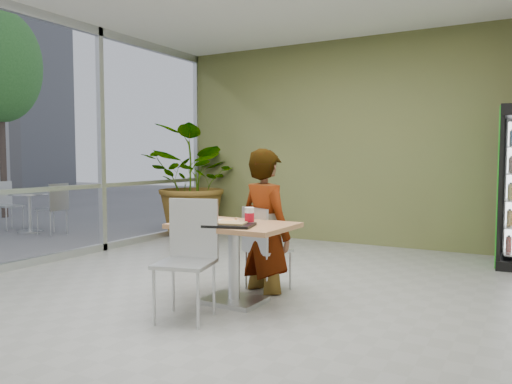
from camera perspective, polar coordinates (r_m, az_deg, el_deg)
ground at (r=4.94m, az=-2.18°, el=-12.00°), size 7.00×7.00×0.00m
room_envelope at (r=4.75m, az=-2.23°, el=6.88°), size 6.00×7.00×3.20m
storefront_frame at (r=6.81m, az=-24.42°, el=5.65°), size 0.10×7.00×3.20m
dining_table at (r=4.67m, az=-2.53°, el=-6.16°), size 1.09×0.77×0.75m
chair_far at (r=5.09m, az=0.64°, el=-5.73°), size 0.49×0.49×0.86m
chair_near at (r=4.31m, az=-7.64°, el=-6.39°), size 0.54×0.55×1.00m
seated_woman at (r=5.09m, az=1.14°, el=-4.90°), size 0.75×0.61×1.75m
pizza_plate at (r=4.77m, az=-3.28°, el=-3.17°), size 0.30×0.29×0.03m
soda_cup at (r=4.50m, az=-0.76°, el=-2.82°), size 0.09×0.09×0.16m
napkin_stack at (r=4.58m, az=-6.19°, el=-3.57°), size 0.17×0.17×0.02m
cafeteria_tray at (r=4.41m, az=-3.07°, el=-3.80°), size 0.49×0.40×0.02m
potted_plant at (r=8.69m, az=-6.88°, el=1.29°), size 2.06×1.89×1.91m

